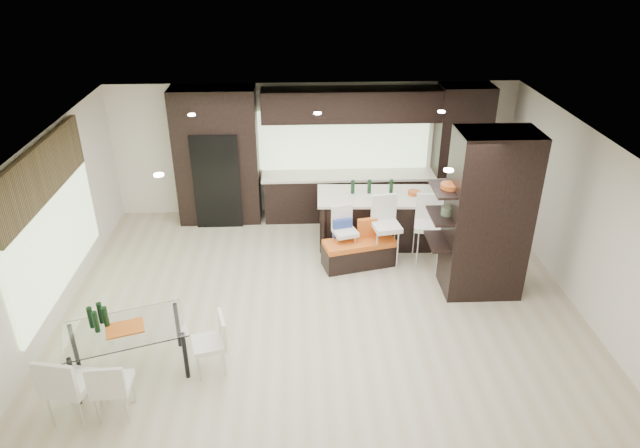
{
  "coord_description": "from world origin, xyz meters",
  "views": [
    {
      "loc": [
        -0.35,
        -7.39,
        5.28
      ],
      "look_at": [
        0.0,
        0.6,
        1.15
      ],
      "focal_mm": 32.0,
      "sensor_mm": 36.0,
      "label": 1
    }
  ],
  "objects_px": {
    "kitchen_island": "(379,218)",
    "stool_left": "(345,242)",
    "bench": "(359,253)",
    "chair_far": "(71,387)",
    "stool_right": "(426,238)",
    "chair_end": "(209,347)",
    "chair_near": "(113,388)",
    "floor_vase": "(460,250)",
    "dining_table": "(129,351)",
    "stool_mid": "(386,238)"
  },
  "relations": [
    {
      "from": "bench",
      "to": "chair_far",
      "type": "xyz_separation_m",
      "value": [
        -3.78,
        -3.39,
        0.22
      ]
    },
    {
      "from": "chair_near",
      "to": "kitchen_island",
      "type": "bearing_deg",
      "value": 46.04
    },
    {
      "from": "stool_left",
      "to": "chair_near",
      "type": "height_order",
      "value": "stool_left"
    },
    {
      "from": "stool_right",
      "to": "bench",
      "type": "relative_size",
      "value": 0.8
    },
    {
      "from": "stool_right",
      "to": "floor_vase",
      "type": "xyz_separation_m",
      "value": [
        0.41,
        -0.62,
        0.1
      ]
    },
    {
      "from": "bench",
      "to": "chair_far",
      "type": "bearing_deg",
      "value": -151.85
    },
    {
      "from": "bench",
      "to": "chair_end",
      "type": "distance_m",
      "value": 3.47
    },
    {
      "from": "stool_right",
      "to": "dining_table",
      "type": "xyz_separation_m",
      "value": [
        -4.49,
        -2.66,
        -0.14
      ]
    },
    {
      "from": "stool_mid",
      "to": "chair_end",
      "type": "relative_size",
      "value": 1.3
    },
    {
      "from": "stool_mid",
      "to": "dining_table",
      "type": "xyz_separation_m",
      "value": [
        -3.77,
        -2.66,
        -0.14
      ]
    },
    {
      "from": "chair_far",
      "to": "chair_end",
      "type": "bearing_deg",
      "value": 37.93
    },
    {
      "from": "bench",
      "to": "floor_vase",
      "type": "distance_m",
      "value": 1.73
    },
    {
      "from": "stool_right",
      "to": "chair_end",
      "type": "distance_m",
      "value": 4.35
    },
    {
      "from": "stool_right",
      "to": "dining_table",
      "type": "relative_size",
      "value": 0.67
    },
    {
      "from": "stool_mid",
      "to": "bench",
      "type": "relative_size",
      "value": 0.8
    },
    {
      "from": "stool_right",
      "to": "chair_end",
      "type": "relative_size",
      "value": 1.29
    },
    {
      "from": "stool_left",
      "to": "dining_table",
      "type": "height_order",
      "value": "stool_left"
    },
    {
      "from": "stool_mid",
      "to": "bench",
      "type": "xyz_separation_m",
      "value": [
        -0.46,
        -0.03,
        -0.26
      ]
    },
    {
      "from": "kitchen_island",
      "to": "stool_right",
      "type": "distance_m",
      "value": 1.09
    },
    {
      "from": "stool_left",
      "to": "chair_end",
      "type": "height_order",
      "value": "stool_left"
    },
    {
      "from": "chair_end",
      "to": "chair_far",
      "type": "bearing_deg",
      "value": 101.43
    },
    {
      "from": "dining_table",
      "to": "kitchen_island",
      "type": "bearing_deg",
      "value": 24.41
    },
    {
      "from": "chair_near",
      "to": "chair_end",
      "type": "distance_m",
      "value": 1.27
    },
    {
      "from": "kitchen_island",
      "to": "chair_far",
      "type": "distance_m",
      "value": 6.0
    },
    {
      "from": "stool_right",
      "to": "chair_end",
      "type": "xyz_separation_m",
      "value": [
        -3.44,
        -2.66,
        -0.11
      ]
    },
    {
      "from": "stool_left",
      "to": "stool_mid",
      "type": "bearing_deg",
      "value": -19.79
    },
    {
      "from": "kitchen_island",
      "to": "chair_far",
      "type": "relative_size",
      "value": 2.48
    },
    {
      "from": "kitchen_island",
      "to": "dining_table",
      "type": "bearing_deg",
      "value": -134.96
    },
    {
      "from": "stool_left",
      "to": "chair_near",
      "type": "distance_m",
      "value": 4.59
    },
    {
      "from": "chair_end",
      "to": "stool_mid",
      "type": "bearing_deg",
      "value": -60.78
    },
    {
      "from": "dining_table",
      "to": "chair_far",
      "type": "distance_m",
      "value": 0.9
    },
    {
      "from": "chair_near",
      "to": "chair_far",
      "type": "height_order",
      "value": "chair_far"
    },
    {
      "from": "chair_far",
      "to": "chair_end",
      "type": "height_order",
      "value": "chair_far"
    },
    {
      "from": "chair_near",
      "to": "floor_vase",
      "type": "bearing_deg",
      "value": 27.36
    },
    {
      "from": "kitchen_island",
      "to": "stool_left",
      "type": "xyz_separation_m",
      "value": [
        -0.71,
        -0.79,
        -0.05
      ]
    },
    {
      "from": "stool_left",
      "to": "stool_mid",
      "type": "relative_size",
      "value": 0.85
    },
    {
      "from": "floor_vase",
      "to": "dining_table",
      "type": "height_order",
      "value": "floor_vase"
    },
    {
      "from": "stool_mid",
      "to": "stool_right",
      "type": "relative_size",
      "value": 1.0
    },
    {
      "from": "stool_right",
      "to": "floor_vase",
      "type": "distance_m",
      "value": 0.75
    },
    {
      "from": "floor_vase",
      "to": "chair_near",
      "type": "xyz_separation_m",
      "value": [
        -4.9,
        -2.76,
        -0.2
      ]
    },
    {
      "from": "stool_mid",
      "to": "chair_near",
      "type": "bearing_deg",
      "value": -147.7
    },
    {
      "from": "bench",
      "to": "chair_near",
      "type": "distance_m",
      "value": 4.72
    },
    {
      "from": "stool_left",
      "to": "bench",
      "type": "xyz_separation_m",
      "value": [
        0.25,
        -0.06,
        -0.19
      ]
    },
    {
      "from": "chair_far",
      "to": "chair_near",
      "type": "bearing_deg",
      "value": 15.58
    },
    {
      "from": "floor_vase",
      "to": "chair_end",
      "type": "bearing_deg",
      "value": -152.12
    },
    {
      "from": "stool_right",
      "to": "chair_far",
      "type": "bearing_deg",
      "value": -133.23
    },
    {
      "from": "stool_right",
      "to": "dining_table",
      "type": "bearing_deg",
      "value": -137.14
    },
    {
      "from": "dining_table",
      "to": "chair_end",
      "type": "xyz_separation_m",
      "value": [
        1.05,
        0.0,
        0.03
      ]
    },
    {
      "from": "kitchen_island",
      "to": "stool_left",
      "type": "relative_size",
      "value": 2.68
    },
    {
      "from": "dining_table",
      "to": "chair_near",
      "type": "relative_size",
      "value": 1.87
    }
  ]
}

